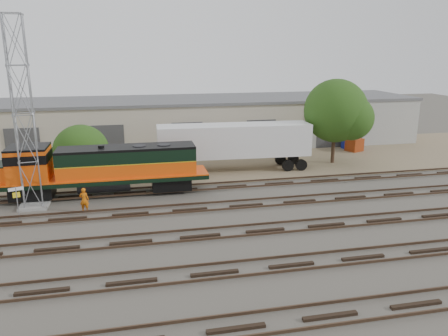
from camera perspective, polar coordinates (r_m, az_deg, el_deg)
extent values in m
plane|color=#47423A|center=(28.82, -4.07, -6.61)|extent=(140.00, 140.00, 0.00)
cube|color=#726047|center=(43.01, -6.90, 0.76)|extent=(80.00, 16.00, 0.02)
cube|color=black|center=(18.36, 1.59, -20.24)|extent=(80.00, 2.40, 0.14)
cube|color=#4C3828|center=(18.88, 1.03, -18.60)|extent=(80.00, 0.08, 0.14)
cube|color=black|center=(22.08, -1.23, -13.58)|extent=(80.00, 2.40, 0.14)
cube|color=#4C3828|center=(21.37, -0.85, -14.21)|extent=(80.00, 0.08, 0.14)
cube|color=#4C3828|center=(22.67, -1.60, -12.38)|extent=(80.00, 0.08, 0.14)
cube|color=black|center=(26.06, -3.12, -8.88)|extent=(80.00, 2.40, 0.14)
cube|color=#4C3828|center=(25.32, -2.86, -9.28)|extent=(80.00, 0.08, 0.14)
cube|color=#4C3828|center=(26.68, -3.38, -7.96)|extent=(80.00, 0.08, 0.14)
cube|color=black|center=(30.18, -4.47, -5.44)|extent=(80.00, 2.40, 0.14)
cube|color=#4C3828|center=(29.43, -4.28, -5.70)|extent=(80.00, 0.08, 0.14)
cube|color=#4C3828|center=(30.83, -4.67, -4.71)|extent=(80.00, 0.08, 0.14)
cube|color=black|center=(34.39, -5.49, -2.83)|extent=(80.00, 2.40, 0.14)
cube|color=#4C3828|center=(33.64, -5.34, -3.00)|extent=(80.00, 0.08, 0.14)
cube|color=#4C3828|center=(35.06, -5.64, -2.24)|extent=(80.00, 0.08, 0.14)
cube|color=#B9AE9A|center=(50.31, -7.85, 5.75)|extent=(58.00, 10.00, 5.00)
cube|color=#59595B|center=(49.94, -7.96, 8.74)|extent=(58.40, 10.40, 0.30)
cube|color=#999993|center=(51.95, 17.71, 5.46)|extent=(14.00, 0.10, 5.00)
cube|color=#333335|center=(46.53, -24.77, 2.69)|extent=(3.20, 0.12, 3.40)
cube|color=#333335|center=(45.41, -14.89, 3.31)|extent=(3.20, 0.12, 3.40)
cube|color=#333335|center=(45.69, -4.81, 3.85)|extent=(3.20, 0.12, 3.40)
cube|color=#333335|center=(47.34, 4.86, 4.25)|extent=(3.20, 0.12, 3.40)
cube|color=#333335|center=(50.22, 13.66, 4.51)|extent=(3.20, 0.12, 3.40)
cube|color=black|center=(34.79, -23.70, -2.73)|extent=(2.93, 2.20, 0.92)
cube|color=black|center=(34.11, -6.92, -1.85)|extent=(2.93, 2.20, 0.92)
cube|color=black|center=(33.90, -15.47, -1.32)|extent=(15.58, 2.75, 0.32)
cylinder|color=black|center=(34.07, -15.40, -2.25)|extent=(3.85, 1.01, 1.01)
cube|color=#E84C0A|center=(33.64, -12.44, 0.01)|extent=(10.08, 2.38, 1.10)
cube|color=black|center=(33.39, -12.54, 1.67)|extent=(10.08, 2.38, 0.92)
cube|color=black|center=(33.27, -12.59, 2.60)|extent=(10.08, 2.38, 0.18)
cube|color=#E84C0A|center=(34.27, -24.05, 0.41)|extent=(2.75, 2.75, 2.38)
cube|color=black|center=(34.00, -24.28, 2.47)|extent=(2.75, 2.75, 0.15)
cube|color=gray|center=(33.55, -23.50, -4.50)|extent=(1.90, 1.90, 0.20)
cylinder|color=gray|center=(32.78, -25.50, 6.49)|extent=(0.10, 0.10, 12.70)
cylinder|color=gray|center=(32.53, -23.50, 6.65)|extent=(0.10, 0.10, 12.70)
cylinder|color=gray|center=(31.66, -25.96, 6.17)|extent=(0.10, 0.10, 12.70)
cylinder|color=gray|center=(31.40, -23.90, 6.34)|extent=(0.10, 0.10, 12.70)
cylinder|color=gray|center=(31.34, -25.37, -4.15)|extent=(0.07, 0.07, 2.19)
cube|color=white|center=(31.06, -25.57, -2.50)|extent=(0.85, 0.35, 0.22)
cube|color=yellow|center=(31.18, -25.48, -3.20)|extent=(0.43, 0.19, 0.35)
imported|color=#CE5D0B|center=(31.10, -17.79, -3.98)|extent=(0.70, 0.53, 1.71)
cube|color=silver|center=(39.32, 1.34, 3.65)|extent=(13.81, 3.30, 2.85)
cube|color=black|center=(41.18, 8.69, 0.77)|extent=(2.64, 2.74, 1.05)
cube|color=black|center=(38.14, -6.17, -0.06)|extent=(0.16, 0.16, 1.37)
cube|color=black|center=(40.18, -6.37, 0.73)|extent=(0.16, 0.16, 1.37)
cube|color=#16239A|center=(50.32, 16.30, 3.24)|extent=(1.94, 1.87, 1.50)
cube|color=maroon|center=(49.38, 16.67, 2.93)|extent=(1.91, 1.86, 1.40)
cylinder|color=#382619|center=(39.96, -17.90, -0.71)|extent=(0.33, 0.33, 0.44)
sphere|color=#1F4112|center=(39.50, -18.13, 1.94)|extent=(4.81, 4.81, 4.81)
sphere|color=#1F4112|center=(38.82, -16.76, 1.09)|extent=(3.37, 3.37, 3.37)
cylinder|color=#382619|center=(43.52, 14.06, 2.58)|extent=(0.34, 0.34, 2.99)
sphere|color=#1F4112|center=(42.90, 14.37, 7.26)|extent=(5.98, 5.98, 5.98)
sphere|color=#1F4112|center=(42.74, 16.30, 6.28)|extent=(4.18, 4.18, 4.18)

